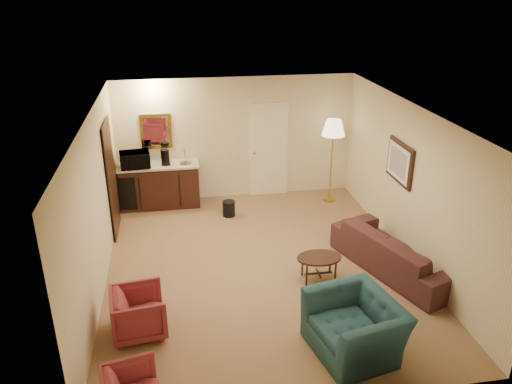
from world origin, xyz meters
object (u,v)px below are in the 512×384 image
Objects in this scene: microwave at (135,158)px; coffee_maker at (165,157)px; coffee_table at (319,268)px; rose_chair_near at (139,310)px; sofa at (397,246)px; floor_lamp at (331,161)px; waste_bin at (229,208)px; wetbar_cabinet at (160,185)px; teal_armchair at (355,318)px.

microwave is 1.81× the size of coffee_maker.
coffee_table is 4.08m from coffee_maker.
coffee_maker is (0.40, 4.09, 0.73)m from rose_chair_near.
sofa is at bearing 2.54° from coffee_table.
coffee_maker is at bearing -12.81° from rose_chair_near.
floor_lamp is at bearing 69.64° from coffee_table.
sofa is at bearing -84.41° from rose_chair_near.
microwave is (-1.80, 0.64, 0.96)m from waste_bin.
microwave reaches higher than waste_bin.
wetbar_cabinet is 0.72× the size of sofa.
floor_lamp is (-0.22, 2.87, 0.45)m from sofa.
coffee_table is (2.49, -3.25, -0.26)m from wetbar_cabinet.
teal_armchair is 4.36m from waste_bin.
wetbar_cabinet is 3.62m from floor_lamp.
coffee_table is (-1.31, -0.06, -0.24)m from sofa.
rose_chair_near is (-2.72, 0.81, -0.14)m from teal_armchair.
rose_chair_near reaches higher than coffee_table.
floor_lamp is at bearing -52.46° from rose_chair_near.
coffee_maker is (-2.32, 4.90, 0.58)m from teal_armchair.
rose_chair_near is at bearing 82.29° from sofa.
rose_chair_near is 5.42m from floor_lamp.
floor_lamp is 3.44m from coffee_maker.
waste_bin is at bearing -28.07° from wetbar_cabinet.
rose_chair_near reaches higher than waste_bin.
sofa is 1.28× the size of floor_lamp.
coffee_table is at bearing 166.70° from teal_armchair.
rose_chair_near is (-0.25, -4.11, -0.10)m from wetbar_cabinet.
coffee_maker reaches higher than rose_chair_near.
teal_armchair is (-1.33, -1.73, 0.05)m from sofa.
rose_chair_near is 1.22× the size of microwave.
teal_armchair is 4.75m from floor_lamp.
sofa is 3.49m from waste_bin.
floor_lamp reaches higher than microwave.
sofa is 7.28× the size of waste_bin.
wetbar_cabinet is 1.56m from waste_bin.
coffee_table is (2.74, 0.86, -0.15)m from rose_chair_near.
wetbar_cabinet reaches higher than waste_bin.
microwave is at bearing 178.68° from coffee_maker.
coffee_maker is at bearing -8.98° from wetbar_cabinet.
microwave reaches higher than wetbar_cabinet.
coffee_table is at bearing 72.04° from sofa.
floor_lamp is at bearing 10.18° from waste_bin.
coffee_maker is at bearing -1.83° from microwave.
wetbar_cabinet is 5.21× the size of waste_bin.
waste_bin is at bearing 114.24° from coffee_table.
waste_bin is (-1.12, 4.20, -0.34)m from teal_armchair.
coffee_maker is (0.15, -0.02, 0.62)m from wetbar_cabinet.
floor_lamp is (3.58, -0.32, 0.44)m from wetbar_cabinet.
sofa is 2.02× the size of teal_armchair.
floor_lamp reaches higher than teal_armchair.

